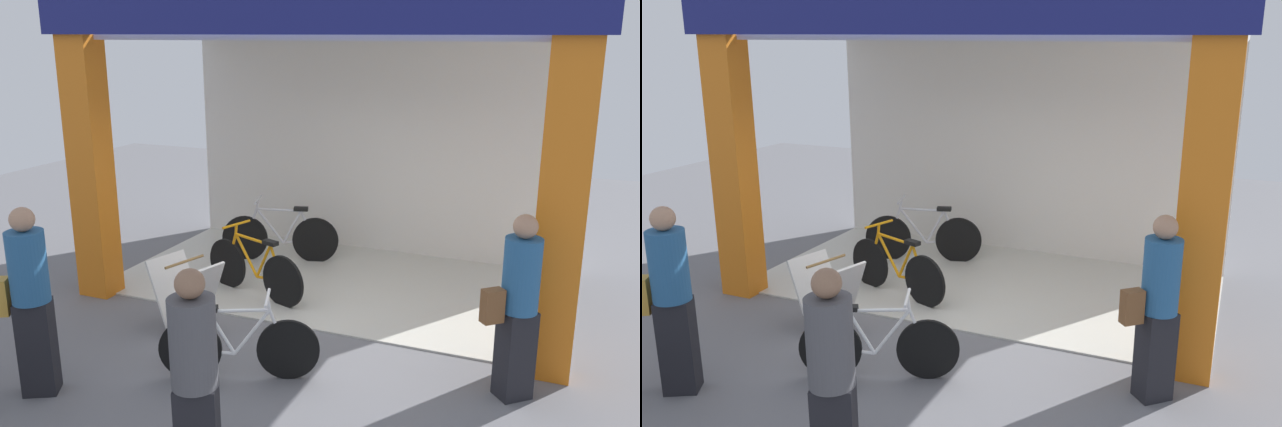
% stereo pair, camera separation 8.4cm
% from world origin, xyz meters
% --- Properties ---
extents(ground_plane, '(19.77, 19.77, 0.00)m').
position_xyz_m(ground_plane, '(0.00, 0.00, 0.00)').
color(ground_plane, slate).
rests_on(ground_plane, ground).
extents(shop_facade, '(6.09, 3.34, 4.11)m').
position_xyz_m(shop_facade, '(0.00, 1.53, 2.19)').
color(shop_facade, beige).
rests_on(shop_facade, ground).
extents(bicycle_inside_0, '(1.58, 0.60, 0.91)m').
position_xyz_m(bicycle_inside_0, '(-0.84, 0.64, 0.36)').
color(bicycle_inside_0, black).
rests_on(bicycle_inside_0, ground).
extents(bicycle_inside_1, '(1.64, 0.59, 0.94)m').
position_xyz_m(bicycle_inside_1, '(-1.13, 1.97, 0.37)').
color(bicycle_inside_1, black).
rests_on(bicycle_inside_1, ground).
extents(bicycle_parked_0, '(1.45, 0.62, 0.85)m').
position_xyz_m(bicycle_parked_0, '(-0.01, -1.24, 0.34)').
color(bicycle_parked_0, black).
rests_on(bicycle_parked_0, ground).
extents(sandwich_board_sign, '(0.83, 0.70, 0.85)m').
position_xyz_m(sandwich_board_sign, '(-1.05, -0.55, 0.42)').
color(sandwich_board_sign, silver).
rests_on(sandwich_board_sign, ground).
extents(pedestrian_0, '(0.44, 0.44, 1.68)m').
position_xyz_m(pedestrian_0, '(0.46, -2.68, 0.86)').
color(pedestrian_0, black).
rests_on(pedestrian_0, ground).
extents(pedestrian_1, '(0.54, 0.52, 1.74)m').
position_xyz_m(pedestrian_1, '(2.45, -0.57, 0.90)').
color(pedestrian_1, black).
rests_on(pedestrian_1, ground).
extents(pedestrian_2, '(0.66, 0.51, 1.78)m').
position_xyz_m(pedestrian_2, '(-1.61, -2.18, 0.92)').
color(pedestrian_2, black).
rests_on(pedestrian_2, ground).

